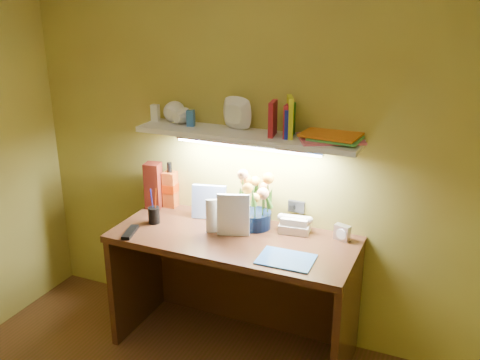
% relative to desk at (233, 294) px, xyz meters
% --- Properties ---
extents(desk, '(1.40, 0.60, 0.75)m').
position_rel_desk_xyz_m(desk, '(0.00, 0.00, 0.00)').
color(desk, '#3B2410').
rests_on(desk, ground).
extents(flower_bouquet, '(0.23, 0.23, 0.34)m').
position_rel_desk_xyz_m(flower_bouquet, '(0.06, 0.17, 0.54)').
color(flower_bouquet, '#051434').
rests_on(flower_bouquet, desk).
extents(telephone, '(0.19, 0.15, 0.10)m').
position_rel_desk_xyz_m(telephone, '(0.30, 0.20, 0.43)').
color(telephone, white).
rests_on(telephone, desk).
extents(desk_clock, '(0.10, 0.07, 0.09)m').
position_rel_desk_xyz_m(desk_clock, '(0.58, 0.21, 0.42)').
color(desk_clock, silver).
rests_on(desk_clock, desk).
extents(whisky_bottle, '(0.09, 0.09, 0.30)m').
position_rel_desk_xyz_m(whisky_bottle, '(-0.55, 0.25, 0.52)').
color(whisky_bottle, '#AD4415').
rests_on(whisky_bottle, desk).
extents(whisky_box, '(0.11, 0.11, 0.30)m').
position_rel_desk_xyz_m(whisky_box, '(-0.64, 0.19, 0.52)').
color(whisky_box, '#54160D').
rests_on(whisky_box, desk).
extents(pen_cup, '(0.08, 0.08, 0.17)m').
position_rel_desk_xyz_m(pen_cup, '(-0.51, -0.02, 0.46)').
color(pen_cup, black).
rests_on(pen_cup, desk).
extents(art_card, '(0.21, 0.09, 0.21)m').
position_rel_desk_xyz_m(art_card, '(-0.25, 0.19, 0.48)').
color(art_card, silver).
rests_on(art_card, desk).
extents(tv_remote, '(0.09, 0.18, 0.02)m').
position_rel_desk_xyz_m(tv_remote, '(-0.56, -0.20, 0.38)').
color(tv_remote, black).
rests_on(tv_remote, desk).
extents(blue_folder, '(0.29, 0.22, 0.01)m').
position_rel_desk_xyz_m(blue_folder, '(0.37, -0.15, 0.38)').
color(blue_folder, '#3571C8').
rests_on(blue_folder, desk).
extents(desk_book_a, '(0.14, 0.10, 0.21)m').
position_rel_desk_xyz_m(desk_book_a, '(-0.16, -0.02, 0.48)').
color(desk_book_a, white).
rests_on(desk_book_a, desk).
extents(desk_book_b, '(0.18, 0.07, 0.25)m').
position_rel_desk_xyz_m(desk_book_b, '(-0.09, -0.02, 0.50)').
color(desk_book_b, white).
rests_on(desk_book_b, desk).
extents(wall_shelf, '(1.33, 0.37, 0.25)m').
position_rel_desk_xyz_m(wall_shelf, '(0.02, 0.18, 0.96)').
color(wall_shelf, white).
rests_on(wall_shelf, ground).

